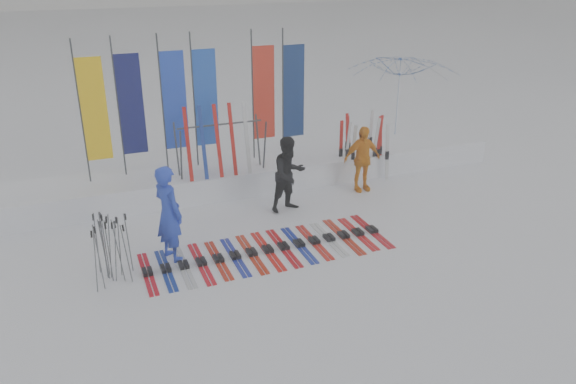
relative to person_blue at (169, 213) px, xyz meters
name	(u,v)px	position (x,y,z in m)	size (l,w,h in m)	color
ground	(310,276)	(2.20, -1.60, -0.94)	(120.00, 120.00, 0.00)	white
snow_bank	(236,176)	(2.20, 3.00, -0.64)	(14.00, 1.60, 0.60)	white
person_blue	(169,213)	(0.00, 0.00, 0.00)	(0.69, 0.45, 1.88)	blue
person_black	(289,174)	(2.92, 1.24, -0.07)	(0.84, 0.66, 1.73)	black
person_yellow	(362,159)	(5.01, 1.68, -0.13)	(0.96, 0.40, 1.63)	orange
tent_canopy	(400,102)	(7.59, 4.17, 0.48)	(3.10, 3.17, 2.85)	white
ski_row	(268,250)	(1.80, -0.44, -0.91)	(4.85, 1.69, 0.07)	red
pole_cluster	(110,249)	(-1.14, -0.37, -0.34)	(0.68, 0.75, 1.23)	#595B60
feather_flags	(196,100)	(1.35, 3.27, 1.30)	(5.34, 0.22, 3.20)	#383A3F
ski_rack	(221,141)	(1.74, 2.60, 0.44)	(2.04, 0.80, 1.23)	#383A3F
upright_skis	(364,147)	(5.56, 2.58, -0.17)	(1.41, 1.13, 1.65)	red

